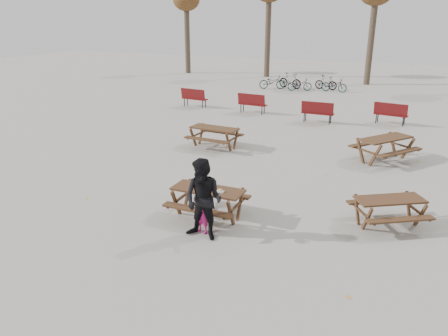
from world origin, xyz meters
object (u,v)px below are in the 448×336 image
at_px(child, 202,212).
at_px(picnic_table_east, 388,212).
at_px(main_picnic_table, 208,196).
at_px(picnic_table_north, 214,138).
at_px(adult, 203,200).
at_px(food_tray, 220,191).
at_px(picnic_table_far, 384,149).
at_px(soda_bottle, 204,188).

height_order(child, picnic_table_east, child).
distance_m(main_picnic_table, picnic_table_east, 4.43).
bearing_deg(picnic_table_north, adult, -63.05).
relative_size(food_tray, picnic_table_east, 0.11).
bearing_deg(adult, child, 125.19).
bearing_deg(picnic_table_east, picnic_table_north, 115.17).
distance_m(food_tray, picnic_table_east, 4.12).
relative_size(adult, picnic_table_north, 1.04).
distance_m(main_picnic_table, child, 0.84).
bearing_deg(picnic_table_far, food_tray, -170.15).
relative_size(food_tray, soda_bottle, 1.06).
distance_m(child, picnic_table_north, 6.94).
bearing_deg(soda_bottle, main_picnic_table, 85.35).
height_order(main_picnic_table, picnic_table_far, picnic_table_far).
distance_m(child, adult, 0.51).
xyz_separation_m(main_picnic_table, picnic_table_far, (3.68, 6.55, -0.17)).
height_order(soda_bottle, picnic_table_east, soda_bottle).
bearing_deg(child, picnic_table_far, 77.02).
bearing_deg(food_tray, picnic_table_north, 116.28).
height_order(food_tray, picnic_table_north, food_tray).
bearing_deg(adult, picnic_table_east, 34.57).
height_order(adult, picnic_table_north, adult).
height_order(food_tray, picnic_table_east, food_tray).
xyz_separation_m(soda_bottle, picnic_table_east, (4.22, 1.54, -0.50)).
xyz_separation_m(food_tray, soda_bottle, (-0.38, -0.10, 0.05)).
relative_size(main_picnic_table, child, 1.73).
bearing_deg(food_tray, soda_bottle, -166.01).
bearing_deg(picnic_table_far, picnic_table_east, -137.79).
relative_size(main_picnic_table, picnic_table_north, 0.98).
bearing_deg(adult, food_tray, 93.60).
distance_m(food_tray, child, 0.79).
bearing_deg(picnic_table_north, picnic_table_east, -28.63).
height_order(child, picnic_table_far, child).
distance_m(picnic_table_east, picnic_table_north, 7.87).
distance_m(food_tray, picnic_table_north, 6.34).
relative_size(soda_bottle, picnic_table_east, 0.10).
xyz_separation_m(main_picnic_table, picnic_table_north, (-2.43, 5.60, -0.19)).
bearing_deg(picnic_table_north, food_tray, -59.83).
bearing_deg(main_picnic_table, picnic_table_far, 60.68).
bearing_deg(picnic_table_east, food_tray, 168.29).
xyz_separation_m(picnic_table_east, picnic_table_far, (-0.53, 5.18, 0.07)).
distance_m(adult, picnic_table_far, 8.27).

